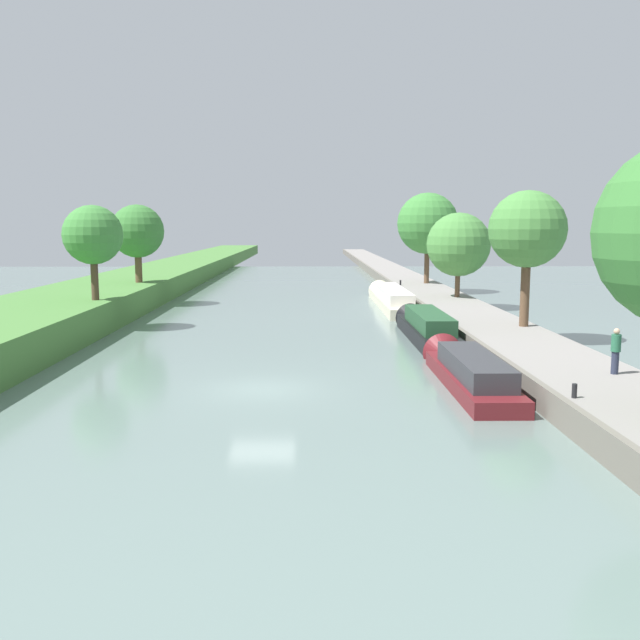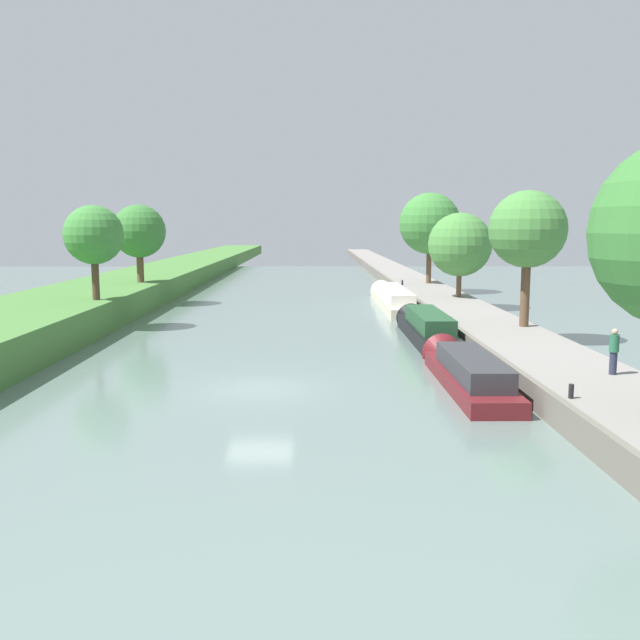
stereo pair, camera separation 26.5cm
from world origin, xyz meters
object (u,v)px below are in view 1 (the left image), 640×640
narrowboat_maroon (467,370)px  narrowboat_cream (391,298)px  mooring_bollard_far (400,283)px  mooring_bollard_near (574,391)px  narrowboat_black (425,327)px  person_walking (616,350)px

narrowboat_maroon → narrowboat_cream: 26.51m
narrowboat_cream → mooring_bollard_far: (1.84, 8.20, 0.52)m
mooring_bollard_near → narrowboat_black: bearing=95.9°
person_walking → mooring_bollard_near: bearing=-129.0°
narrowboat_maroon → person_walking: bearing=-28.9°
narrowboat_black → mooring_bollard_near: narrowboat_black is taller
narrowboat_cream → person_walking: person_walking is taller
mooring_bollard_near → narrowboat_cream: bearing=93.2°
narrowboat_maroon → mooring_bollard_far: bearing=86.8°
narrowboat_maroon → mooring_bollard_near: mooring_bollard_near is taller
narrowboat_black → person_walking: bearing=-71.5°
narrowboat_cream → mooring_bollard_near: 32.61m
mooring_bollard_near → mooring_bollard_far: 40.76m
narrowboat_maroon → narrowboat_cream: bearing=89.8°
narrowboat_maroon → mooring_bollard_near: 6.38m
narrowboat_maroon → narrowboat_black: 10.97m
narrowboat_cream → person_walking: bearing=-81.0°
mooring_bollard_far → person_walking: bearing=-85.7°
mooring_bollard_far → mooring_bollard_near: bearing=-90.0°
narrowboat_black → mooring_bollard_near: 17.11m
person_walking → mooring_bollard_far: bearing=94.3°
person_walking → mooring_bollard_near: size_ratio=3.69×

